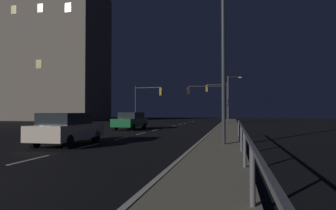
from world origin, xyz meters
TOP-DOWN VIEW (x-y plane):
  - ground_plane at (0.00, 17.50)m, footprint 112.00×112.00m
  - sidewalk_right at (6.14, 17.50)m, footprint 2.01×77.00m
  - lane_markings_center at (0.00, 21.00)m, footprint 0.14×50.00m
  - lane_edge_line at (4.88, 22.50)m, footprint 0.14×53.00m
  - car at (-1.19, 9.12)m, footprint 2.00×4.47m
  - car_oncoming at (-2.41, 21.22)m, footprint 1.97×4.46m
  - traffic_light_near_right at (3.47, 32.04)m, footprint 4.58×0.85m
  - traffic_light_mid_right at (-3.78, 31.00)m, footprint 3.75×0.65m
  - traffic_light_far_right at (4.51, 38.16)m, footprint 3.22×0.45m
  - street_lamp_median at (6.30, 10.25)m, footprint 0.64×1.60m
  - street_lamp_mid_block at (6.22, 43.54)m, footprint 2.29×0.50m
  - barrier_fence at (6.99, 6.19)m, footprint 0.09×16.48m
  - building_distant at (-30.03, 44.57)m, footprint 25.96×10.44m

SIDE VIEW (x-z plane):
  - ground_plane at x=0.00m, z-range 0.00..0.00m
  - lane_edge_line at x=4.88m, z-range 0.00..0.01m
  - lane_markings_center at x=0.00m, z-range 0.00..0.01m
  - sidewalk_right at x=6.14m, z-range 0.00..0.14m
  - car at x=-1.19m, z-range 0.04..1.61m
  - car_oncoming at x=-2.41m, z-range 0.04..1.61m
  - barrier_fence at x=6.99m, z-range 0.39..1.37m
  - traffic_light_mid_right at x=-3.78m, z-range 1.00..5.88m
  - traffic_light_near_right at x=3.47m, z-range 1.18..6.05m
  - traffic_light_far_right at x=4.51m, z-range 1.24..6.86m
  - street_lamp_mid_block at x=6.22m, z-range 0.90..8.08m
  - street_lamp_median at x=6.30m, z-range 0.86..8.47m
  - building_distant at x=-30.03m, z-range 0.00..23.70m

